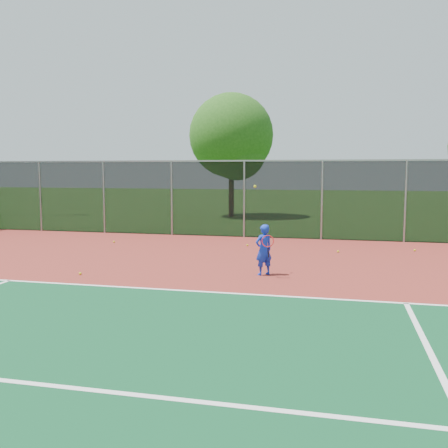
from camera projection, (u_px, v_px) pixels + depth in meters
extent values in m
plane|color=#254E16|center=(290.00, 349.00, 7.44)|extent=(120.00, 120.00, 0.00)
cube|color=maroon|center=(301.00, 312.00, 9.37)|extent=(30.00, 20.00, 0.02)
cube|color=white|center=(406.00, 303.00, 9.89)|extent=(22.00, 0.10, 0.00)
cube|color=black|center=(322.00, 200.00, 18.89)|extent=(30.00, 0.04, 3.00)
cube|color=gray|center=(323.00, 160.00, 18.73)|extent=(30.00, 0.06, 0.06)
imported|color=#1432C3|center=(264.00, 250.00, 12.55)|extent=(0.56, 0.54, 1.29)
cylinder|color=black|center=(268.00, 253.00, 12.27)|extent=(0.03, 0.15, 0.27)
torus|color=#A51414|center=(268.00, 241.00, 12.14)|extent=(0.30, 0.13, 0.29)
sphere|color=#C7C717|center=(255.00, 186.00, 12.53)|extent=(0.07, 0.07, 0.07)
sphere|color=#C7C717|center=(247.00, 245.00, 17.37)|extent=(0.07, 0.07, 0.07)
sphere|color=#C7C717|center=(114.00, 242.00, 18.18)|extent=(0.07, 0.07, 0.07)
sphere|color=#C7C717|center=(338.00, 251.00, 16.03)|extent=(0.07, 0.07, 0.07)
sphere|color=#C7C717|center=(415.00, 250.00, 16.27)|extent=(0.07, 0.07, 0.07)
sphere|color=#C7C717|center=(80.00, 274.00, 12.61)|extent=(0.07, 0.07, 0.07)
cylinder|color=#351F13|center=(231.00, 193.00, 28.37)|extent=(0.30, 0.30, 2.66)
sphere|color=#204D14|center=(231.00, 135.00, 28.02)|extent=(4.74, 4.74, 4.74)
sphere|color=#204D14|center=(237.00, 151.00, 27.73)|extent=(3.26, 3.26, 3.26)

